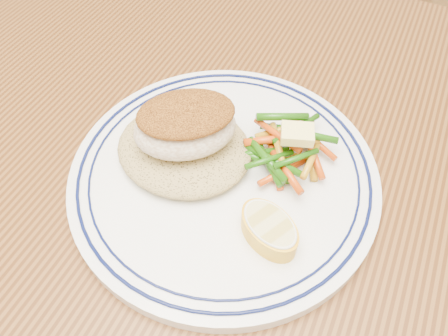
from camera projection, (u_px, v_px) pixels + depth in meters
dining_table at (221, 269)px, 0.47m from camera, size 1.50×0.90×0.75m
plate at (224, 175)px, 0.42m from camera, size 0.29×0.29×0.02m
rice_pilaf at (184, 146)px, 0.42m from camera, size 0.13×0.12×0.03m
fish_fillet at (185, 125)px, 0.39m from camera, size 0.12×0.11×0.05m
vegetable_pile at (284, 148)px, 0.41m from camera, size 0.10×0.10×0.03m
butter_pat at (297, 134)px, 0.39m from camera, size 0.04×0.03×0.01m
lemon_wedge at (269, 229)px, 0.36m from camera, size 0.07×0.07×0.02m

